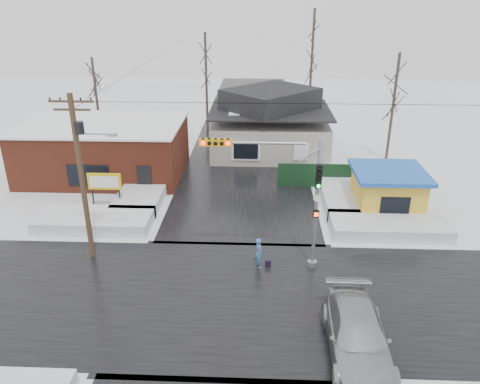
{
  "coord_description": "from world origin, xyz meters",
  "views": [
    {
      "loc": [
        1.07,
        -18.42,
        13.52
      ],
      "look_at": [
        0.04,
        5.83,
        3.0
      ],
      "focal_mm": 35.0,
      "sensor_mm": 36.0,
      "label": 1
    }
  ],
  "objects_px": {
    "utility_pole": "(82,169)",
    "car": "(357,336)",
    "marquee_sign": "(105,183)",
    "pedestrian": "(259,253)",
    "traffic_signal": "(286,187)",
    "kiosk": "(387,191)"
  },
  "relations": [
    {
      "from": "utility_pole",
      "to": "marquee_sign",
      "type": "height_order",
      "value": "utility_pole"
    },
    {
      "from": "traffic_signal",
      "to": "marquee_sign",
      "type": "bearing_deg",
      "value": 150.28
    },
    {
      "from": "utility_pole",
      "to": "pedestrian",
      "type": "xyz_separation_m",
      "value": [
        9.1,
        -0.71,
        -4.27
      ]
    },
    {
      "from": "kiosk",
      "to": "traffic_signal",
      "type": "bearing_deg",
      "value": -135.16
    },
    {
      "from": "traffic_signal",
      "to": "marquee_sign",
      "type": "xyz_separation_m",
      "value": [
        -11.43,
        6.53,
        -2.62
      ]
    },
    {
      "from": "traffic_signal",
      "to": "pedestrian",
      "type": "height_order",
      "value": "traffic_signal"
    },
    {
      "from": "utility_pole",
      "to": "car",
      "type": "relative_size",
      "value": 1.53
    },
    {
      "from": "kiosk",
      "to": "marquee_sign",
      "type": "bearing_deg",
      "value": -178.45
    },
    {
      "from": "traffic_signal",
      "to": "car",
      "type": "xyz_separation_m",
      "value": [
        2.69,
        -6.39,
        -3.69
      ]
    },
    {
      "from": "marquee_sign",
      "to": "pedestrian",
      "type": "xyz_separation_m",
      "value": [
        10.17,
        -6.71,
        -1.08
      ]
    },
    {
      "from": "car",
      "to": "kiosk",
      "type": "bearing_deg",
      "value": 72.93
    },
    {
      "from": "car",
      "to": "traffic_signal",
      "type": "bearing_deg",
      "value": 113.83
    },
    {
      "from": "utility_pole",
      "to": "pedestrian",
      "type": "bearing_deg",
      "value": -4.48
    },
    {
      "from": "utility_pole",
      "to": "car",
      "type": "height_order",
      "value": "utility_pole"
    },
    {
      "from": "pedestrian",
      "to": "traffic_signal",
      "type": "bearing_deg",
      "value": -102.49
    },
    {
      "from": "marquee_sign",
      "to": "car",
      "type": "bearing_deg",
      "value": -42.45
    },
    {
      "from": "marquee_sign",
      "to": "utility_pole",
      "type": "bearing_deg",
      "value": -79.87
    },
    {
      "from": "kiosk",
      "to": "car",
      "type": "relative_size",
      "value": 0.78
    },
    {
      "from": "pedestrian",
      "to": "car",
      "type": "relative_size",
      "value": 0.29
    },
    {
      "from": "traffic_signal",
      "to": "kiosk",
      "type": "xyz_separation_m",
      "value": [
        7.07,
        7.03,
        -3.08
      ]
    },
    {
      "from": "marquee_sign",
      "to": "kiosk",
      "type": "height_order",
      "value": "kiosk"
    },
    {
      "from": "marquee_sign",
      "to": "kiosk",
      "type": "relative_size",
      "value": 0.55
    }
  ]
}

